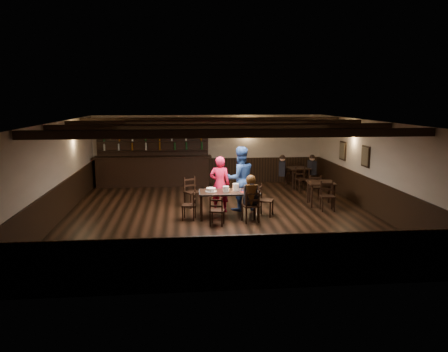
{
  "coord_description": "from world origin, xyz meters",
  "views": [
    {
      "loc": [
        -1.09,
        -12.15,
        3.32
      ],
      "look_at": [
        0.12,
        0.2,
        1.12
      ],
      "focal_mm": 35.0,
      "sensor_mm": 36.0,
      "label": 1
    }
  ],
  "objects": [
    {
      "name": "tea_light",
      "position": [
        0.23,
        -0.05,
        0.78
      ],
      "size": [
        0.05,
        0.05,
        0.06
      ],
      "color": "#A5A8AD",
      "rests_on": "dining_table"
    },
    {
      "name": "drink_glass",
      "position": [
        0.49,
        -0.05,
        0.8
      ],
      "size": [
        0.07,
        0.07,
        0.1
      ],
      "primitive_type": "cylinder",
      "color": "silver",
      "rests_on": "dining_table"
    },
    {
      "name": "chair_far_pushed",
      "position": [
        -0.81,
        1.17,
        0.55
      ],
      "size": [
        0.59,
        0.58,
        0.93
      ],
      "color": "black",
      "rests_on": "ground"
    },
    {
      "name": "salt_shaker",
      "position": [
        0.52,
        -0.27,
        0.8
      ],
      "size": [
        0.03,
        0.03,
        0.09
      ],
      "primitive_type": "cylinder",
      "color": "silver",
      "rests_on": "dining_table"
    },
    {
      "name": "back_table_a",
      "position": [
        3.25,
        0.93,
        0.65
      ],
      "size": [
        0.91,
        0.91,
        0.75
      ],
      "color": "black",
      "rests_on": "ground"
    },
    {
      "name": "room_shell",
      "position": [
        0.01,
        0.04,
        1.75
      ],
      "size": [
        9.02,
        10.02,
        2.71
      ],
      "color": "beige",
      "rests_on": "ground"
    },
    {
      "name": "chair_end_right",
      "position": [
        1.22,
        -0.11,
        0.53
      ],
      "size": [
        0.53,
        0.54,
        0.9
      ],
      "color": "black",
      "rests_on": "ground"
    },
    {
      "name": "menu_red",
      "position": [
        0.7,
        -0.31,
        0.75
      ],
      "size": [
        0.37,
        0.29,
        0.0
      ],
      "primitive_type": "cube",
      "rotation": [
        0.0,
        0.0,
        0.18
      ],
      "color": "maroon",
      "rests_on": "dining_table"
    },
    {
      "name": "chair_end_left",
      "position": [
        -0.84,
        -0.34,
        0.48
      ],
      "size": [
        0.42,
        0.44,
        0.82
      ],
      "color": "black",
      "rests_on": "ground"
    },
    {
      "name": "chair_near_left",
      "position": [
        -0.2,
        -1.01,
        0.46
      ],
      "size": [
        0.45,
        0.43,
        0.79
      ],
      "color": "black",
      "rests_on": "ground"
    },
    {
      "name": "bg_patron_right",
      "position": [
        3.86,
        3.9,
        0.85
      ],
      "size": [
        0.27,
        0.39,
        0.76
      ],
      "color": "black",
      "rests_on": "ground"
    },
    {
      "name": "bar_counter",
      "position": [
        -2.19,
        4.72,
        0.73
      ],
      "size": [
        4.47,
        0.7,
        2.2
      ],
      "color": "black",
      "rests_on": "ground"
    },
    {
      "name": "woman_pink",
      "position": [
        0.02,
        0.48,
        0.83
      ],
      "size": [
        0.67,
        0.5,
        1.66
      ],
      "primitive_type": "imported",
      "rotation": [
        0.0,
        0.0,
        2.96
      ],
      "color": "#D91B4D",
      "rests_on": "ground"
    },
    {
      "name": "man_blue",
      "position": [
        0.64,
        0.6,
        0.96
      ],
      "size": [
        1.09,
        0.94,
        1.93
      ],
      "primitive_type": "imported",
      "rotation": [
        0.0,
        0.0,
        3.39
      ],
      "color": "navy",
      "rests_on": "ground"
    },
    {
      "name": "plate_stack_a",
      "position": [
        0.13,
        -0.27,
        0.84
      ],
      "size": [
        0.18,
        0.18,
        0.17
      ],
      "primitive_type": "cylinder",
      "color": "white",
      "rests_on": "dining_table"
    },
    {
      "name": "ground",
      "position": [
        0.0,
        0.0,
        0.0
      ],
      "size": [
        10.0,
        10.0,
        0.0
      ],
      "primitive_type": "plane",
      "color": "black",
      "rests_on": "ground"
    },
    {
      "name": "chair_near_right",
      "position": [
        0.77,
        -0.79,
        0.53
      ],
      "size": [
        0.49,
        0.48,
        0.91
      ],
      "color": "black",
      "rests_on": "ground"
    },
    {
      "name": "cake",
      "position": [
        -0.29,
        -0.16,
        0.8
      ],
      "size": [
        0.33,
        0.33,
        0.1
      ],
      "color": "white",
      "rests_on": "dining_table"
    },
    {
      "name": "dining_table",
      "position": [
        0.22,
        -0.2,
        0.68
      ],
      "size": [
        1.71,
        0.89,
        0.75
      ],
      "color": "black",
      "rests_on": "ground"
    },
    {
      "name": "plate_stack_b",
      "position": [
        0.42,
        -0.14,
        0.86
      ],
      "size": [
        0.18,
        0.18,
        0.21
      ],
      "primitive_type": "cylinder",
      "color": "white",
      "rests_on": "dining_table"
    },
    {
      "name": "menu_blue",
      "position": [
        0.75,
        -0.13,
        0.75
      ],
      "size": [
        0.34,
        0.3,
        0.0
      ],
      "primitive_type": "cube",
      "rotation": [
        0.0,
        0.0,
        -0.48
      ],
      "color": "#0F164C",
      "rests_on": "dining_table"
    },
    {
      "name": "back_table_b",
      "position": [
        3.28,
        3.85,
        0.65
      ],
      "size": [
        0.91,
        0.91,
        0.75
      ],
      "color": "black",
      "rests_on": "ground"
    },
    {
      "name": "bg_patron_left",
      "position": [
        2.67,
        3.75,
        0.86
      ],
      "size": [
        0.33,
        0.43,
        0.79
      ],
      "color": "black",
      "rests_on": "ground"
    },
    {
      "name": "pepper_shaker",
      "position": [
        0.64,
        -0.25,
        0.8
      ],
      "size": [
        0.03,
        0.03,
        0.09
      ],
      "primitive_type": "cylinder",
      "color": "#A5A8AD",
      "rests_on": "dining_table"
    },
    {
      "name": "seated_person",
      "position": [
        0.75,
        -0.73,
        0.85
      ],
      "size": [
        0.36,
        0.54,
        0.87
      ],
      "color": "black",
      "rests_on": "ground"
    }
  ]
}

